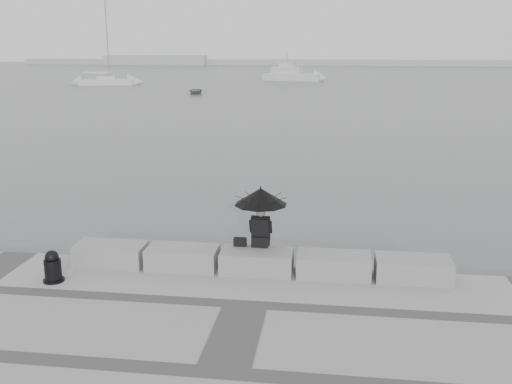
# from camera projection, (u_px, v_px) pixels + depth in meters

# --- Properties ---
(ground) EXTENTS (360.00, 360.00, 0.00)m
(ground) POSITION_uv_depth(u_px,v_px,m) (259.00, 285.00, 13.33)
(ground) COLOR #4E5053
(ground) RESTS_ON ground
(stone_block_far_left) EXTENTS (1.60, 0.80, 0.50)m
(stone_block_far_left) POSITION_uv_depth(u_px,v_px,m) (111.00, 254.00, 13.15)
(stone_block_far_left) COLOR gray
(stone_block_far_left) RESTS_ON promenade
(stone_block_left) EXTENTS (1.60, 0.80, 0.50)m
(stone_block_left) POSITION_uv_depth(u_px,v_px,m) (183.00, 258.00, 12.93)
(stone_block_left) COLOR gray
(stone_block_left) RESTS_ON promenade
(stone_block_centre) EXTENTS (1.60, 0.80, 0.50)m
(stone_block_centre) POSITION_uv_depth(u_px,v_px,m) (257.00, 262.00, 12.71)
(stone_block_centre) COLOR gray
(stone_block_centre) RESTS_ON promenade
(stone_block_right) EXTENTS (1.60, 0.80, 0.50)m
(stone_block_right) POSITION_uv_depth(u_px,v_px,m) (334.00, 265.00, 12.49)
(stone_block_right) COLOR gray
(stone_block_right) RESTS_ON promenade
(stone_block_far_right) EXTENTS (1.60, 0.80, 0.50)m
(stone_block_far_right) POSITION_uv_depth(u_px,v_px,m) (413.00, 269.00, 12.27)
(stone_block_far_right) COLOR gray
(stone_block_far_right) RESTS_ON promenade
(seated_person) EXTENTS (1.20, 1.20, 1.39)m
(seated_person) POSITION_uv_depth(u_px,v_px,m) (261.00, 203.00, 12.74)
(seated_person) COLOR black
(seated_person) RESTS_ON stone_block_centre
(bag) EXTENTS (0.28, 0.16, 0.18)m
(bag) POSITION_uv_depth(u_px,v_px,m) (240.00, 242.00, 12.95)
(bag) COLOR black
(bag) RESTS_ON stone_block_centre
(mooring_bollard) EXTENTS (0.45, 0.45, 0.70)m
(mooring_bollard) POSITION_uv_depth(u_px,v_px,m) (53.00, 268.00, 12.18)
(mooring_bollard) COLOR black
(mooring_bollard) RESTS_ON promenade
(distant_landmass) EXTENTS (180.00, 8.00, 2.80)m
(distant_landmass) POSITION_uv_depth(u_px,v_px,m) (300.00, 62.00, 162.47)
(distant_landmass) COLOR #A0A2A5
(distant_landmass) RESTS_ON ground
(sailboat_left) EXTENTS (7.77, 4.34, 12.90)m
(sailboat_left) POSITION_uv_depth(u_px,v_px,m) (107.00, 81.00, 81.32)
(sailboat_left) COLOR silver
(sailboat_left) RESTS_ON ground
(motor_cruiser) EXTENTS (9.71, 4.93, 4.50)m
(motor_cruiser) POSITION_uv_depth(u_px,v_px,m) (293.00, 75.00, 90.95)
(motor_cruiser) COLOR silver
(motor_cruiser) RESTS_ON ground
(dinghy) EXTENTS (3.59, 1.88, 0.58)m
(dinghy) POSITION_uv_depth(u_px,v_px,m) (196.00, 91.00, 66.53)
(dinghy) COLOR gray
(dinghy) RESTS_ON ground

